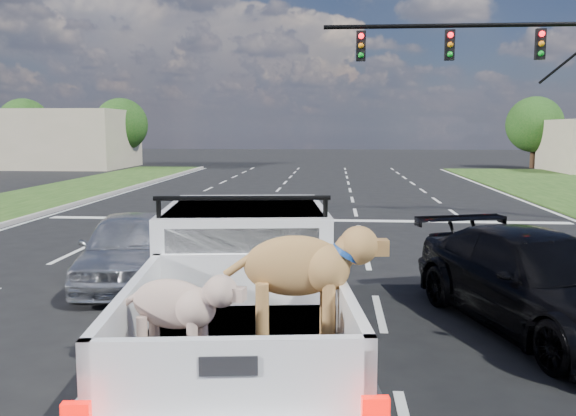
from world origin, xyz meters
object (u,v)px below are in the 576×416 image
object	(u,v)px
pickup_truck	(244,299)
silver_sedan	(129,248)
traffic_signal	(532,73)
black_coupe	(538,282)

from	to	relation	value
pickup_truck	silver_sedan	bearing A→B (deg)	116.05
traffic_signal	black_coupe	world-z (taller)	traffic_signal
silver_sedan	black_coupe	world-z (taller)	black_coupe
traffic_signal	black_coupe	bearing A→B (deg)	-105.92
traffic_signal	silver_sedan	world-z (taller)	traffic_signal
black_coupe	traffic_signal	bearing A→B (deg)	56.18
silver_sedan	traffic_signal	bearing A→B (deg)	31.68
pickup_truck	black_coupe	world-z (taller)	pickup_truck
traffic_signal	pickup_truck	bearing A→B (deg)	-118.19
pickup_truck	silver_sedan	distance (m)	5.42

